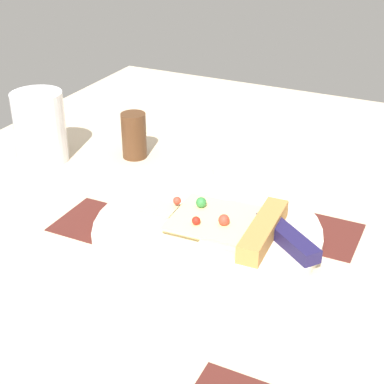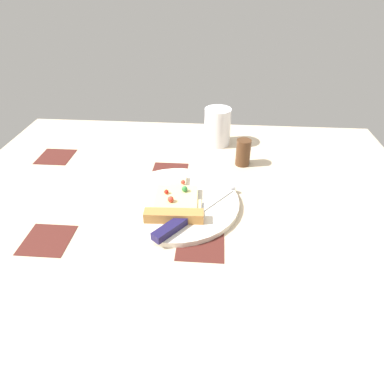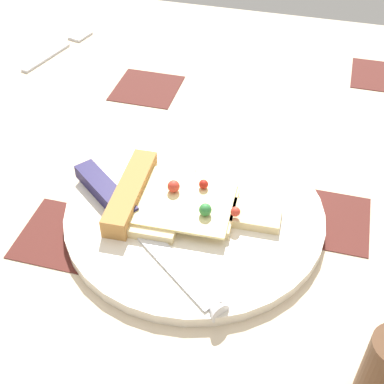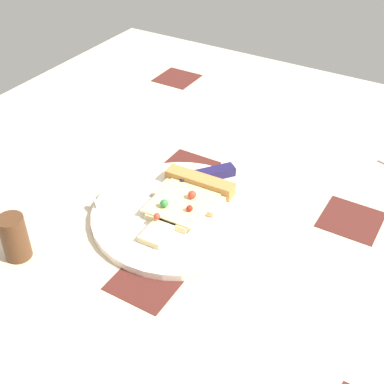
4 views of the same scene
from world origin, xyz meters
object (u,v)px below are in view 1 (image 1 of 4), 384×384
Objects in this scene: knife at (262,219)px; drinking_glass at (40,127)px; pepper_shaker at (134,136)px; pizza_slice at (227,224)px; plate at (207,230)px.

knife is 1.90× the size of drinking_glass.
pepper_shaker is (-24.98, 11.96, 1.68)cm from knife.
drinking_glass reaches higher than knife.
pizza_slice is 2.51× the size of pepper_shaker.
plate is at bearing -38.59° from pepper_shaker.
knife is at bearing -7.71° from drinking_glass.
knife is 2.86× the size of pepper_shaker.
drinking_glass is at bearing 73.84° from pizza_slice.
pizza_slice is 26.65cm from pepper_shaker.
pepper_shaker reaches higher than pizza_slice.
pizza_slice is 0.88× the size of knife.
drinking_glass is (-36.98, 5.00, 3.48)cm from knife.
plate is 2.59× the size of drinking_glass.
pepper_shaker reaches higher than plate.
plate is at bearing 90.07° from pizza_slice.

